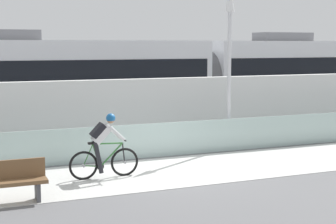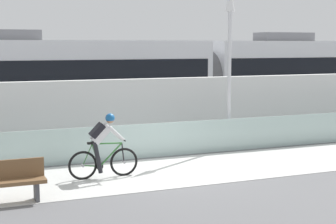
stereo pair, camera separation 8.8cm
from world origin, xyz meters
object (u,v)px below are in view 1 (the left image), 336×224
lamp_post_antenna (230,45)px  bench (7,181)px  tram (203,79)px  cyclist_on_bike (104,146)px

lamp_post_antenna → bench: (-7.10, -3.44, -2.81)m
tram → bench: (-8.51, -8.14, -1.41)m
tram → cyclist_on_bike: size_ratio=12.75×
tram → cyclist_on_bike: (-6.09, -6.85, -1.09)m
tram → bench: tram is taller
tram → bench: 11.86m
cyclist_on_bike → bench: cyclist_on_bike is taller
tram → cyclist_on_bike: tram is taller
lamp_post_antenna → bench: lamp_post_antenna is taller
lamp_post_antenna → cyclist_on_bike: bearing=-155.3°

